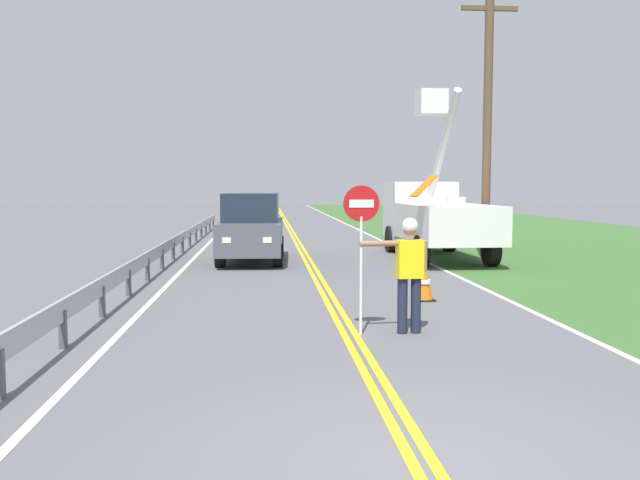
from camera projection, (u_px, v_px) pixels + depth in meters
name	position (u px, v px, depth m)	size (l,w,h in m)	color
ground_plane	(424.00, 467.00, 5.50)	(160.00, 160.00, 0.00)	#5B5B5E
grass_verge_right	(592.00, 244.00, 26.31)	(16.00, 110.00, 0.01)	#3D662D
centerline_yellow_left	(297.00, 247.00, 25.36)	(0.11, 110.00, 0.01)	yellow
centerline_yellow_right	(302.00, 247.00, 25.37)	(0.11, 110.00, 0.01)	yellow
edge_line_right	(393.00, 246.00, 25.66)	(0.12, 110.00, 0.01)	silver
edge_line_left	(205.00, 247.00, 25.07)	(0.12, 110.00, 0.01)	silver
flagger_worker	(409.00, 267.00, 10.40)	(1.09, 0.27, 1.83)	#1E2338
stop_sign_paddle	(361.00, 226.00, 10.22)	(0.56, 0.04, 2.33)	silver
utility_bucket_truck	(434.00, 214.00, 21.54)	(2.67, 6.83, 5.45)	white
oncoming_suv_nearest	(252.00, 227.00, 20.31)	(2.05, 4.66, 2.10)	#4C5156
utility_pole_near	(487.00, 120.00, 21.21)	(1.80, 0.28, 8.51)	brown
traffic_cone_lead	(424.00, 284.00, 13.45)	(0.40, 0.40, 0.70)	orange
guardrail_left_shoulder	(178.00, 240.00, 21.94)	(0.10, 32.00, 0.71)	#9EA0A3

